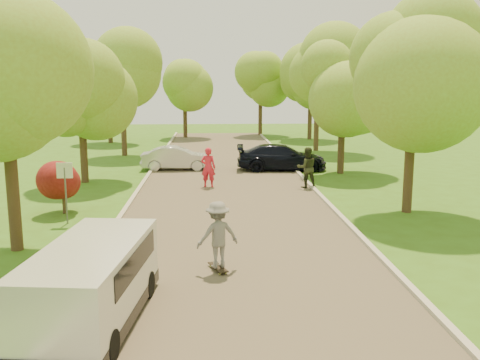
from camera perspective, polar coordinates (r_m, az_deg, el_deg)
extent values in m
plane|color=#385F16|center=(15.45, -0.37, -8.17)|extent=(100.00, 100.00, 0.00)
cube|color=#4C4438|center=(23.17, -1.33, -1.87)|extent=(8.00, 60.00, 0.01)
cube|color=#B2AD9E|center=(23.39, -11.31, -1.82)|extent=(0.18, 60.00, 0.12)
cube|color=#B2AD9E|center=(23.63, 8.54, -1.61)|extent=(0.18, 60.00, 0.12)
cylinder|color=#59595E|center=(19.71, -18.07, -1.61)|extent=(0.06, 0.06, 2.00)
cube|color=white|center=(19.55, -18.22, 0.98)|extent=(0.55, 0.04, 0.55)
cylinder|color=#382619|center=(21.39, -18.25, -2.49)|extent=(0.12, 0.12, 0.70)
sphere|color=#590F0F|center=(21.24, -18.36, -0.51)|extent=(1.70, 1.70, 1.70)
cylinder|color=#382619|center=(16.96, -23.07, -1.05)|extent=(0.36, 0.36, 3.60)
sphere|color=olive|center=(16.67, -23.85, 9.73)|extent=(4.60, 4.60, 4.60)
sphere|color=olive|center=(16.46, -21.73, 12.29)|extent=(3.45, 3.45, 3.45)
cylinder|color=#382619|center=(27.57, -16.34, 2.99)|extent=(0.36, 0.36, 3.15)
sphere|color=olive|center=(27.37, -16.65, 8.88)|extent=(4.20, 4.20, 4.20)
sphere|color=olive|center=(27.23, -15.41, 10.26)|extent=(3.15, 3.15, 3.15)
cylinder|color=#382619|center=(37.22, -12.30, 5.49)|extent=(0.36, 0.36, 3.83)
sphere|color=olive|center=(37.11, -12.51, 10.66)|extent=(4.80, 4.80, 4.80)
sphere|color=olive|center=(37.01, -11.43, 11.81)|extent=(3.60, 3.60, 3.60)
cylinder|color=#382619|center=(21.23, 17.60, 1.75)|extent=(0.36, 0.36, 3.83)
sphere|color=olive|center=(21.02, 18.11, 10.98)|extent=(5.00, 5.00, 5.00)
sphere|color=olive|center=(21.33, 20.16, 12.87)|extent=(3.75, 3.75, 3.75)
cylinder|color=#382619|center=(29.68, 10.75, 3.94)|extent=(0.36, 0.36, 3.38)
sphere|color=olive|center=(29.50, 10.95, 9.75)|extent=(4.40, 4.40, 4.40)
sphere|color=olive|center=(29.67, 12.25, 10.98)|extent=(3.30, 3.30, 3.30)
cylinder|color=#382619|center=(39.50, 8.16, 6.06)|extent=(0.36, 0.36, 4.05)
sphere|color=olive|center=(39.40, 8.29, 11.26)|extent=(5.20, 5.20, 5.20)
sphere|color=olive|center=(39.58, 9.46, 12.36)|extent=(3.90, 3.90, 3.90)
cylinder|color=#382619|center=(45.50, -13.72, 6.14)|extent=(0.36, 0.36, 3.60)
sphere|color=olive|center=(45.40, -13.90, 10.29)|extent=(5.00, 5.00, 5.00)
sphere|color=olive|center=(45.28, -12.99, 11.28)|extent=(3.75, 3.75, 3.75)
cylinder|color=#382619|center=(47.53, 7.46, 6.65)|extent=(0.36, 0.36, 3.83)
sphere|color=olive|center=(47.44, 7.56, 10.76)|extent=(5.00, 5.00, 5.00)
sphere|color=olive|center=(47.60, 8.49, 11.64)|extent=(3.75, 3.75, 3.75)
cylinder|color=#382619|center=(48.79, -5.87, 6.51)|extent=(0.36, 0.36, 3.38)
sphere|color=olive|center=(48.69, -5.94, 10.18)|extent=(4.80, 4.80, 4.80)
sphere|color=olive|center=(48.66, -5.10, 11.04)|extent=(3.60, 3.60, 3.60)
cylinder|color=#382619|center=(50.95, 2.17, 6.84)|extent=(0.36, 0.36, 3.60)
sphere|color=olive|center=(50.85, 2.20, 10.55)|extent=(5.00, 5.00, 5.00)
sphere|color=olive|center=(50.93, 3.06, 11.39)|extent=(3.75, 3.75, 3.75)
cube|color=silver|center=(11.45, -15.53, -10.42)|extent=(2.24, 4.59, 1.52)
cube|color=black|center=(11.69, -15.38, -13.38)|extent=(2.27, 4.69, 0.28)
cube|color=black|center=(11.53, -15.25, -8.31)|extent=(2.12, 3.32, 0.51)
cylinder|color=black|center=(10.72, -22.12, -15.88)|extent=(0.29, 0.63, 0.61)
cylinder|color=black|center=(10.18, -13.77, -16.85)|extent=(0.29, 0.63, 0.61)
cylinder|color=black|center=(13.21, -16.59, -10.49)|extent=(0.29, 0.63, 0.61)
cylinder|color=black|center=(12.78, -9.85, -10.93)|extent=(0.29, 0.63, 0.61)
imported|color=silver|center=(30.69, -6.73, 2.33)|extent=(4.06, 1.43, 1.33)
imported|color=black|center=(30.42, 4.45, 2.43)|extent=(5.16, 2.33, 1.47)
cube|color=black|center=(14.31, -2.36, -9.27)|extent=(0.55, 0.93, 0.02)
cylinder|color=#BFCC4C|center=(14.64, -2.53, -9.06)|extent=(0.05, 0.08, 0.07)
cylinder|color=#BFCC4C|center=(14.58, -3.13, -9.14)|extent=(0.05, 0.08, 0.07)
cylinder|color=#BFCC4C|center=(14.08, -1.56, -9.86)|extent=(0.05, 0.08, 0.07)
cylinder|color=#BFCC4C|center=(14.02, -2.18, -9.95)|extent=(0.05, 0.08, 0.07)
imported|color=slate|center=(14.03, -2.39, -5.84)|extent=(1.30, 1.01, 1.76)
imported|color=red|center=(25.34, -3.41, 1.35)|extent=(0.77, 0.58, 1.90)
imported|color=#272D1B|center=(25.33, 7.14, 1.31)|extent=(0.99, 0.80, 1.93)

